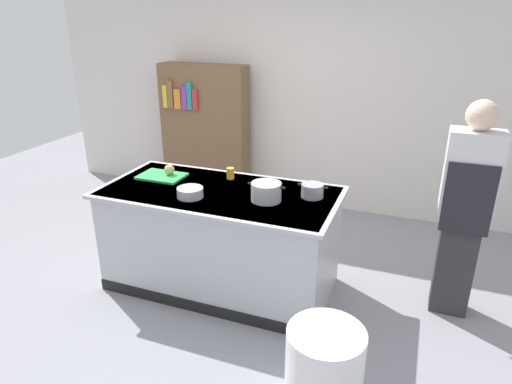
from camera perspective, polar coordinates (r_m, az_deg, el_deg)
ground_plane at (r=4.16m, az=-4.29°, el=-11.43°), size 10.00×10.00×0.00m
back_wall at (r=5.50m, az=4.78°, el=13.65°), size 6.40×0.12×3.00m
counter_island at (r=3.93m, az=-4.48°, el=-5.75°), size 1.98×0.98×0.90m
cutting_board at (r=4.12m, az=-11.82°, el=1.97°), size 0.40×0.28×0.02m
onion at (r=4.11m, az=-10.89°, el=2.78°), size 0.09×0.09×0.09m
stock_pot at (r=3.52m, az=1.30°, el=0.03°), size 0.30×0.24×0.15m
sauce_pan at (r=3.62m, az=7.13°, el=0.18°), size 0.24×0.18×0.11m
mixing_bowl at (r=3.63m, az=-8.31°, el=-0.06°), size 0.21×0.21×0.08m
juice_cup at (r=3.99m, az=-3.25°, el=2.36°), size 0.07×0.07×0.10m
trash_bin at (r=2.94m, az=8.58°, el=-21.35°), size 0.47×0.47×0.56m
person_chef at (r=3.74m, az=24.90°, el=-1.73°), size 0.38×0.25×1.72m
bookshelf at (r=5.74m, az=-6.44°, el=7.34°), size 1.10×0.31×1.70m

